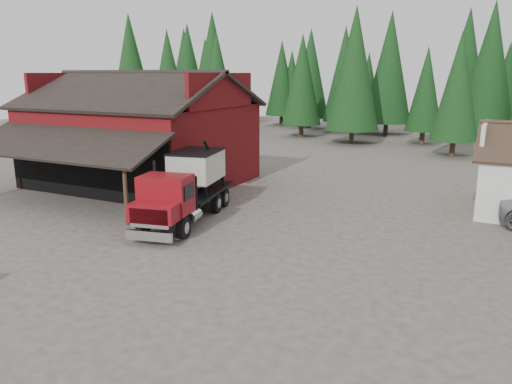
% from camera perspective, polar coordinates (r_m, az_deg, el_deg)
% --- Properties ---
extents(ground, '(120.00, 120.00, 0.00)m').
position_cam_1_polar(ground, '(19.61, -5.98, -7.49)').
color(ground, '#4B423B').
rests_on(ground, ground).
extents(red_barn, '(12.80, 13.63, 7.18)m').
position_cam_1_polar(red_barn, '(33.13, -12.99, 5.66)').
color(red_barn, maroon).
rests_on(red_barn, ground).
extents(conifer_backdrop, '(76.00, 16.00, 16.00)m').
position_cam_1_polar(conifer_backdrop, '(58.65, 16.78, 6.04)').
color(conifer_backdrop, black).
rests_on(conifer_backdrop, ground).
extents(near_pine_a, '(4.40, 4.40, 11.40)m').
position_cam_1_polar(near_pine_a, '(53.89, -9.98, 12.62)').
color(near_pine_a, '#382619').
rests_on(near_pine_a, ground).
extents(near_pine_b, '(3.96, 3.96, 10.40)m').
position_cam_1_polar(near_pine_b, '(45.55, 22.08, 11.11)').
color(near_pine_b, '#382619').
rests_on(near_pine_b, ground).
extents(near_pine_d, '(5.28, 5.28, 13.40)m').
position_cam_1_polar(near_pine_d, '(51.31, 11.18, 13.66)').
color(near_pine_d, '#382619').
rests_on(near_pine_d, ground).
extents(feed_truck, '(3.83, 8.46, 3.70)m').
position_cam_1_polar(feed_truck, '(24.20, -7.95, 0.77)').
color(feed_truck, black).
rests_on(feed_truck, ground).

